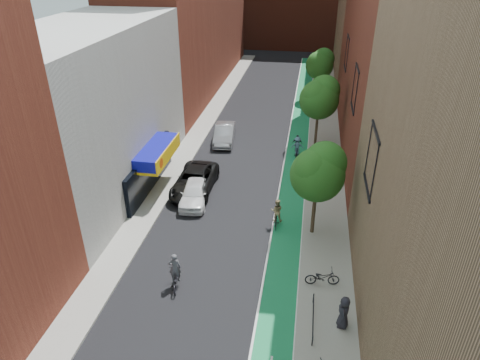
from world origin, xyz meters
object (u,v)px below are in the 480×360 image
at_px(parked_car_black, 195,181).
at_px(cyclist_lane_far, 297,149).
at_px(parked_car_white, 195,192).
at_px(cyclist_lane_mid, 297,148).
at_px(cyclist_lead, 175,276).
at_px(parked_car_silver, 225,134).
at_px(cyclist_lane_near, 276,215).
at_px(pedestrian, 344,312).

distance_m(parked_car_black, cyclist_lane_far, 10.31).
relative_size(parked_car_white, cyclist_lane_far, 2.33).
distance_m(parked_car_black, cyclist_lane_mid, 10.68).
height_order(parked_car_white, cyclist_lead, cyclist_lead).
bearing_deg(parked_car_silver, cyclist_lane_mid, -20.71).
bearing_deg(cyclist_lane_mid, parked_car_silver, -10.89).
relative_size(parked_car_black, cyclist_lane_near, 3.05).
xyz_separation_m(cyclist_lane_mid, cyclist_lane_far, (0.03, -0.56, 0.13)).
bearing_deg(parked_car_black, cyclist_lane_mid, 46.14).
bearing_deg(cyclist_lane_near, parked_car_white, -20.92).
xyz_separation_m(parked_car_silver, cyclist_lane_mid, (7.00, -1.85, -0.10)).
height_order(parked_car_white, cyclist_lane_near, cyclist_lane_near).
xyz_separation_m(parked_car_black, cyclist_lane_far, (7.44, 7.14, 0.03)).
xyz_separation_m(parked_car_white, parked_car_silver, (0.00, 11.11, 0.04)).
relative_size(parked_car_silver, cyclist_lane_near, 2.56).
height_order(parked_car_silver, cyclist_lead, cyclist_lead).
bearing_deg(pedestrian, parked_car_white, -130.92).
relative_size(parked_car_silver, cyclist_lead, 2.34).
xyz_separation_m(parked_car_white, cyclist_lane_mid, (7.00, 9.26, -0.06)).
distance_m(cyclist_lead, cyclist_lane_far, 18.51).
bearing_deg(cyclist_lane_mid, pedestrian, 103.26).
height_order(parked_car_white, cyclist_lane_far, cyclist_lane_far).
relative_size(parked_car_white, cyclist_lane_mid, 2.43).
bearing_deg(parked_car_silver, cyclist_lane_far, -24.83).
bearing_deg(cyclist_lead, cyclist_lane_far, -121.50).
height_order(parked_car_silver, cyclist_lane_far, cyclist_lane_far).
xyz_separation_m(cyclist_lane_near, cyclist_lane_far, (0.83, 10.78, -0.01)).
bearing_deg(pedestrian, cyclist_lane_near, -149.62).
xyz_separation_m(parked_car_white, cyclist_lead, (1.26, -8.88, -0.07)).
distance_m(parked_car_white, parked_car_silver, 11.11).
xyz_separation_m(parked_car_black, pedestrian, (10.64, -11.94, 0.22)).
xyz_separation_m(parked_car_silver, pedestrian, (10.23, -21.49, 0.22)).
xyz_separation_m(cyclist_lane_near, pedestrian, (4.03, -8.30, 0.19)).
bearing_deg(parked_car_silver, pedestrian, -70.45).
distance_m(parked_car_silver, cyclist_lane_near, 14.58).
bearing_deg(pedestrian, cyclist_lane_far, -166.01).
height_order(cyclist_lane_mid, pedestrian, pedestrian).
xyz_separation_m(parked_car_black, parked_car_silver, (0.41, 9.55, -0.00)).
relative_size(cyclist_lane_near, pedestrian, 1.09).
bearing_deg(cyclist_lane_far, cyclist_lead, 69.72).
height_order(cyclist_lane_far, pedestrian, cyclist_lane_far).
bearing_deg(parked_car_black, pedestrian, -48.27).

